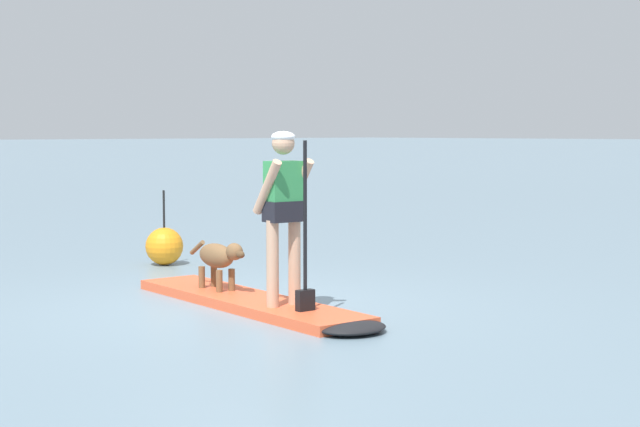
{
  "coord_description": "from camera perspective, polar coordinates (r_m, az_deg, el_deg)",
  "views": [
    {
      "loc": [
        7.89,
        -6.07,
        1.79
      ],
      "look_at": [
        0.0,
        1.0,
        0.9
      ],
      "focal_mm": 55.02,
      "sensor_mm": 36.0,
      "label": 1
    }
  ],
  "objects": [
    {
      "name": "paddleboard",
      "position": [
        9.92,
        -3.51,
        -5.31
      ],
      "size": [
        3.68,
        0.96,
        0.1
      ],
      "color": "#E55933",
      "rests_on": "ground_plane"
    },
    {
      "name": "marker_buoy",
      "position": [
        13.3,
        -9.04,
        -1.89
      ],
      "size": [
        0.51,
        0.51,
        1.01
      ],
      "color": "orange",
      "rests_on": "ground_plane"
    },
    {
      "name": "ground_plane",
      "position": [
        10.12,
        -4.24,
        -5.4
      ],
      "size": [
        400.0,
        400.0,
        0.0
      ],
      "primitive_type": "plane",
      "color": "slate"
    },
    {
      "name": "dog",
      "position": [
        10.51,
        -5.9,
        -2.55
      ],
      "size": [
        1.06,
        0.26,
        0.53
      ],
      "color": "brown",
      "rests_on": "paddleboard"
    },
    {
      "name": "person_paddler",
      "position": [
        9.44,
        -2.09,
        0.49
      ],
      "size": [
        0.62,
        0.5,
        1.69
      ],
      "color": "tan",
      "rests_on": "paddleboard"
    }
  ]
}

